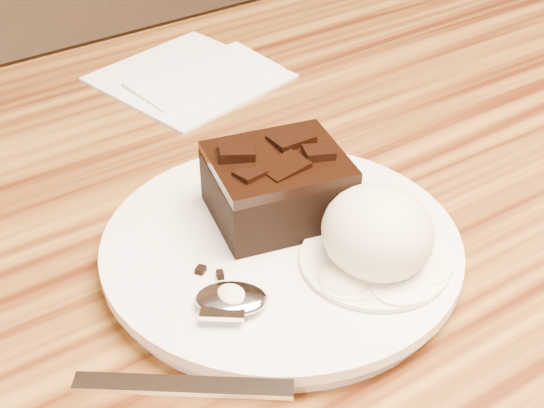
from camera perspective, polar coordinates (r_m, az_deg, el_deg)
plate at (r=0.50m, az=0.65°, el=-3.43°), size 0.22×0.22×0.02m
brownie at (r=0.51m, az=0.40°, el=0.95°), size 0.09×0.09×0.04m
ice_cream_scoop at (r=0.47m, az=7.35°, el=-2.01°), size 0.06×0.07×0.05m
melt_puddle at (r=0.48m, az=7.17°, el=-3.97°), size 0.09×0.09×0.00m
spoon at (r=0.45m, az=-2.83°, el=-6.78°), size 0.14×0.12×0.01m
napkin at (r=0.72m, az=-5.81°, el=8.85°), size 0.16×0.16×0.01m
crumb_a at (r=0.47m, az=-5.00°, el=-4.61°), size 0.01×0.01×0.00m
crumb_b at (r=0.50m, az=3.64°, el=-1.77°), size 0.01×0.01×0.00m
crumb_c at (r=0.47m, az=-3.64°, el=-4.95°), size 0.01×0.01×0.00m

